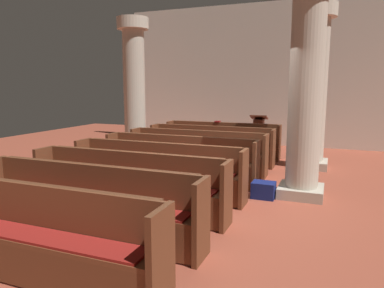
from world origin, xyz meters
TOP-DOWN VIEW (x-y plane):
  - ground_plane at (0.00, 0.00)m, footprint 19.20×19.20m
  - back_wall at (0.00, 6.08)m, footprint 10.00×0.16m
  - pew_row_0 at (-0.95, 3.63)m, footprint 3.13×0.46m
  - pew_row_1 at (-0.95, 2.66)m, footprint 3.13×0.46m
  - pew_row_2 at (-0.95, 1.69)m, footprint 3.13×0.47m
  - pew_row_3 at (-0.95, 0.72)m, footprint 3.13×0.46m
  - pew_row_4 at (-0.95, -0.25)m, footprint 3.13×0.46m
  - pew_row_5 at (-0.95, -1.22)m, footprint 3.13×0.47m
  - pew_row_6 at (-0.95, -2.19)m, footprint 3.13×0.47m
  - pew_row_7 at (-0.95, -3.16)m, footprint 3.13×0.46m
  - pillar_aisle_side at (1.40, 3.02)m, footprint 0.84×0.84m
  - pillar_far_side at (-3.25, 2.93)m, footprint 0.84×0.84m
  - pillar_aisle_rear at (1.40, 0.61)m, footprint 0.80×0.80m
  - lectern at (-0.15, 4.65)m, footprint 0.48×0.45m
  - hymn_book at (-1.14, 3.82)m, footprint 0.13×0.18m
  - kneeler_box_navy at (0.81, 0.27)m, footprint 0.39×0.31m

SIDE VIEW (x-z plane):
  - ground_plane at x=0.00m, z-range 0.00..0.00m
  - kneeler_box_navy at x=0.81m, z-range 0.00..0.28m
  - lectern at x=-0.15m, z-range -0.09..0.99m
  - pew_row_0 at x=-0.95m, z-range 0.03..0.94m
  - pew_row_1 at x=-0.95m, z-range 0.03..0.94m
  - pew_row_2 at x=-0.95m, z-range 0.03..0.94m
  - pew_row_3 at x=-0.95m, z-range 0.03..0.94m
  - pew_row_4 at x=-0.95m, z-range 0.03..0.94m
  - pew_row_5 at x=-0.95m, z-range 0.03..0.94m
  - pew_row_6 at x=-0.95m, z-range 0.03..0.94m
  - pew_row_7 at x=-0.95m, z-range 0.03..0.94m
  - hymn_book at x=-1.14m, z-range 0.91..0.94m
  - pillar_aisle_rear at x=1.40m, z-range 0.07..3.77m
  - pillar_aisle_side at x=1.40m, z-range 0.07..3.77m
  - pillar_far_side at x=-3.25m, z-range 0.07..3.77m
  - back_wall at x=0.00m, z-range 0.00..4.50m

